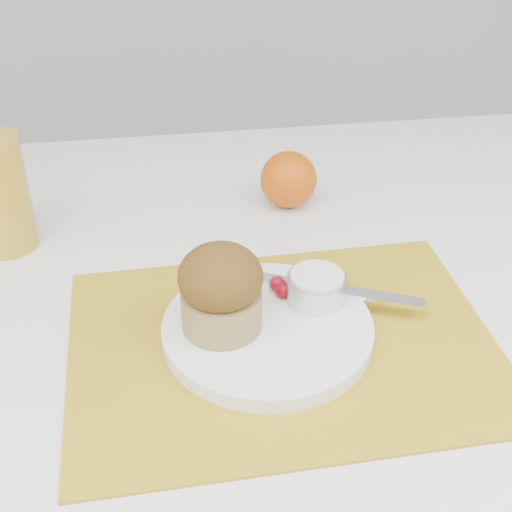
{
  "coord_description": "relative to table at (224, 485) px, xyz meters",
  "views": [
    {
      "loc": [
        -0.05,
        -0.62,
        1.23
      ],
      "look_at": [
        0.04,
        0.01,
        0.8
      ],
      "focal_mm": 50.0,
      "sensor_mm": 36.0,
      "label": 1
    }
  ],
  "objects": [
    {
      "name": "table",
      "position": [
        0.0,
        0.0,
        0.0
      ],
      "size": [
        1.2,
        0.8,
        0.75
      ],
      "primitive_type": "cube",
      "color": "white",
      "rests_on": "ground"
    },
    {
      "name": "placemat",
      "position": [
        0.05,
        -0.13,
        0.38
      ],
      "size": [
        0.44,
        0.33,
        0.0
      ],
      "primitive_type": "cube",
      "rotation": [
        0.0,
        0.0,
        0.03
      ],
      "color": "#BA9519",
      "rests_on": "table"
    },
    {
      "name": "plate",
      "position": [
        0.04,
        -0.12,
        0.39
      ],
      "size": [
        0.26,
        0.26,
        0.02
      ],
      "primitive_type": "cylinder",
      "rotation": [
        0.0,
        0.0,
        -0.24
      ],
      "color": "white",
      "rests_on": "placemat"
    },
    {
      "name": "ramekin",
      "position": [
        0.1,
        -0.09,
        0.41
      ],
      "size": [
        0.07,
        0.07,
        0.03
      ],
      "primitive_type": "cylinder",
      "rotation": [
        0.0,
        0.0,
        0.03
      ],
      "color": "silver",
      "rests_on": "plate"
    },
    {
      "name": "cream",
      "position": [
        0.1,
        -0.09,
        0.42
      ],
      "size": [
        0.07,
        0.07,
        0.01
      ],
      "primitive_type": "cylinder",
      "rotation": [
        0.0,
        0.0,
        0.34
      ],
      "color": "white",
      "rests_on": "ramekin"
    },
    {
      "name": "raspberry_near",
      "position": [
        0.06,
        -0.06,
        0.4
      ],
      "size": [
        0.02,
        0.02,
        0.02
      ],
      "primitive_type": "ellipsoid",
      "color": "#5F0218",
      "rests_on": "plate"
    },
    {
      "name": "raspberry_far",
      "position": [
        0.06,
        -0.08,
        0.4
      ],
      "size": [
        0.02,
        0.02,
        0.02
      ],
      "primitive_type": "ellipsoid",
      "color": "#620207",
      "rests_on": "plate"
    },
    {
      "name": "butter_knife",
      "position": [
        0.12,
        -0.08,
        0.4
      ],
      "size": [
        0.19,
        0.09,
        0.0
      ],
      "primitive_type": "cube",
      "rotation": [
        0.0,
        0.0,
        -0.42
      ],
      "color": "silver",
      "rests_on": "plate"
    },
    {
      "name": "orange",
      "position": [
        0.11,
        0.15,
        0.41
      ],
      "size": [
        0.08,
        0.08,
        0.08
      ],
      "primitive_type": "sphere",
      "color": "#CC5207",
      "rests_on": "table"
    },
    {
      "name": "muffin",
      "position": [
        -0.01,
        -0.11,
        0.44
      ],
      "size": [
        0.1,
        0.1,
        0.09
      ],
      "color": "#A4864F",
      "rests_on": "plate"
    }
  ]
}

